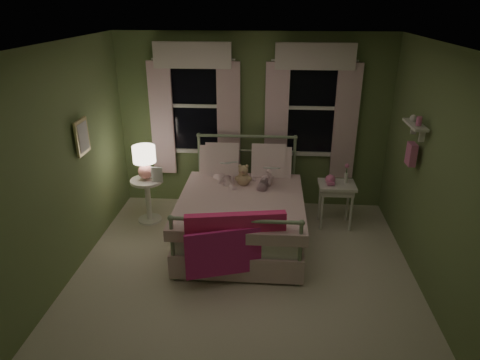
# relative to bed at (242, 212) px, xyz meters

# --- Properties ---
(room_shell) EXTENTS (4.20, 4.20, 4.20)m
(room_shell) POSITION_rel_bed_xyz_m (0.08, -0.96, 0.92)
(room_shell) COLOR silver
(room_shell) RESTS_ON ground
(bed) EXTENTS (1.58, 2.04, 1.18)m
(bed) POSITION_rel_bed_xyz_m (0.00, 0.00, 0.00)
(bed) COLOR white
(bed) RESTS_ON ground
(pink_throw) EXTENTS (1.10, 0.40, 0.71)m
(pink_throw) POSITION_rel_bed_xyz_m (0.00, -1.03, 0.23)
(pink_throw) COLOR #FF317A
(pink_throw) RESTS_ON bed
(child_left) EXTENTS (0.34, 0.29, 0.78)m
(child_left) POSITION_rel_bed_xyz_m (-0.28, 0.42, 0.58)
(child_left) COLOR #F7D1DD
(child_left) RESTS_ON bed
(child_right) EXTENTS (0.39, 0.32, 0.73)m
(child_right) POSITION_rel_bed_xyz_m (0.28, 0.42, 0.55)
(child_right) COLOR #F7D1DD
(child_right) RESTS_ON bed
(book_left) EXTENTS (0.23, 0.17, 0.26)m
(book_left) POSITION_rel_bed_xyz_m (-0.28, 0.17, 0.58)
(book_left) COLOR beige
(book_left) RESTS_ON child_left
(book_right) EXTENTS (0.21, 0.14, 0.26)m
(book_right) POSITION_rel_bed_xyz_m (0.28, 0.17, 0.54)
(book_right) COLOR beige
(book_right) RESTS_ON child_right
(teddy_bear) EXTENTS (0.23, 0.19, 0.31)m
(teddy_bear) POSITION_rel_bed_xyz_m (0.00, 0.26, 0.41)
(teddy_bear) COLOR tan
(teddy_bear) RESTS_ON bed
(nightstand_left) EXTENTS (0.46, 0.46, 0.65)m
(nightstand_left) POSITION_rel_bed_xyz_m (-1.38, 0.39, 0.03)
(nightstand_left) COLOR white
(nightstand_left) RESTS_ON ground
(table_lamp) EXTENTS (0.32, 0.32, 0.48)m
(table_lamp) POSITION_rel_bed_xyz_m (-1.38, 0.39, 0.57)
(table_lamp) COLOR pink
(table_lamp) RESTS_ON nightstand_left
(book_nightstand) EXTENTS (0.18, 0.23, 0.02)m
(book_nightstand) POSITION_rel_bed_xyz_m (-1.28, 0.31, 0.27)
(book_nightstand) COLOR beige
(book_nightstand) RESTS_ON nightstand_left
(nightstand_right) EXTENTS (0.50, 0.40, 0.64)m
(nightstand_right) POSITION_rel_bed_xyz_m (1.29, 0.44, 0.17)
(nightstand_right) COLOR white
(nightstand_right) RESTS_ON ground
(pink_toy) EXTENTS (0.14, 0.18, 0.14)m
(pink_toy) POSITION_rel_bed_xyz_m (1.19, 0.44, 0.32)
(pink_toy) COLOR pink
(pink_toy) RESTS_ON nightstand_right
(bud_vase) EXTENTS (0.06, 0.06, 0.28)m
(bud_vase) POSITION_rel_bed_xyz_m (1.41, 0.49, 0.41)
(bud_vase) COLOR white
(bud_vase) RESTS_ON nightstand_right
(window_left) EXTENTS (1.34, 0.13, 1.96)m
(window_left) POSITION_rel_bed_xyz_m (-0.77, 1.07, 1.24)
(window_left) COLOR black
(window_left) RESTS_ON room_shell
(window_right) EXTENTS (1.34, 0.13, 1.96)m
(window_right) POSITION_rel_bed_xyz_m (0.93, 1.07, 1.24)
(window_right) COLOR black
(window_right) RESTS_ON room_shell
(wall_shelf) EXTENTS (0.15, 0.50, 0.60)m
(wall_shelf) POSITION_rel_bed_xyz_m (1.98, -0.26, 1.14)
(wall_shelf) COLOR white
(wall_shelf) RESTS_ON room_shell
(framed_picture) EXTENTS (0.03, 0.32, 0.42)m
(framed_picture) POSITION_rel_bed_xyz_m (-1.87, -0.36, 1.12)
(framed_picture) COLOR beige
(framed_picture) RESTS_ON room_shell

